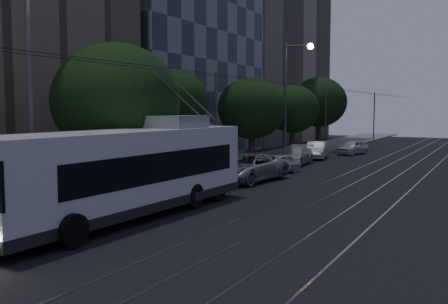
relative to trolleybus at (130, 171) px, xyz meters
name	(u,v)px	position (x,y,z in m)	size (l,w,h in m)	color
ground	(205,230)	(3.46, -0.37, -1.72)	(120.00, 120.00, 0.00)	black
sidewalk	(256,161)	(-4.04, 19.63, -1.64)	(5.00, 90.00, 0.15)	slate
tram_rails	(394,170)	(5.96, 19.63, -1.71)	(4.52, 90.00, 0.02)	#92929A
overhead_wires	(288,116)	(-1.52, 19.63, 1.75)	(2.23, 90.00, 6.00)	black
building_glass_mid	(148,1)	(-15.54, 21.63, 11.70)	(14.40, 18.40, 26.80)	#383E48
trolleybus	(130,171)	(0.00, 0.00, 0.00)	(3.00, 12.54, 5.63)	silver
pickup_silver	(247,168)	(-0.19, 10.25, -0.95)	(2.55, 5.52, 1.53)	#A9AAB1
car_white_a	(277,164)	(-0.05, 14.12, -1.11)	(1.43, 3.56, 1.21)	silver
car_white_b	(294,155)	(-0.84, 19.13, -1.03)	(1.92, 4.72, 1.37)	#ADADB1
car_white_c	(316,150)	(-0.84, 24.13, -1.03)	(1.46, 4.19, 1.38)	#B0B1B5
car_white_d	(352,147)	(0.76, 29.13, -1.09)	(1.48, 3.67, 1.25)	silver
tree_1	(116,101)	(-3.04, 2.85, 2.62)	(5.68, 5.68, 6.90)	#2F211A
tree_2	(172,102)	(-3.54, 7.92, 2.63)	(3.90, 3.90, 6.13)	#2F211A
tree_3	(252,108)	(-3.54, 17.74, 2.30)	(4.86, 4.86, 6.22)	#2F211A
tree_4	(293,109)	(-3.54, 25.76, 2.24)	(4.54, 4.54, 6.02)	#2F211A
tree_5	(319,102)	(-3.40, 32.42, 2.90)	(5.31, 5.31, 7.02)	#2F211A
streetlamp_near	(37,69)	(-1.95, -2.38, 3.64)	(2.17, 0.44, 8.79)	#4F4F51
streetlamp_far	(290,90)	(-1.36, 19.63, 3.64)	(2.17, 0.44, 8.79)	#4F4F51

